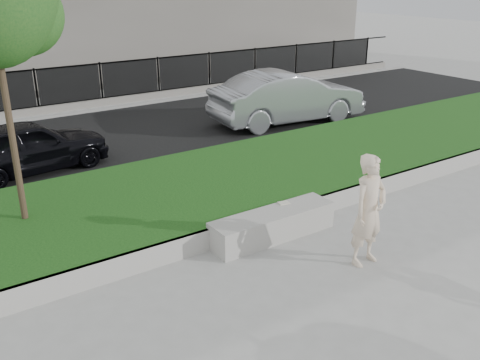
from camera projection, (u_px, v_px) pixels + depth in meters
ground at (277, 264)px, 8.85m from camera, size 90.00×90.00×0.00m
grass_bank at (188, 195)px, 11.08m from camera, size 34.00×4.00×0.40m
grass_kerb at (241, 230)px, 9.58m from camera, size 34.00×0.08×0.40m
street at (95, 139)px, 15.38m from camera, size 34.00×7.00×0.04m
far_pavement at (50, 107)px, 18.83m from camera, size 34.00×3.00×0.12m
iron_fence at (56, 99)px, 17.88m from camera, size 32.00×0.30×1.50m
stone_bench at (273, 225)px, 9.65m from camera, size 2.44×0.61×0.50m
man at (369, 210)px, 8.58m from camera, size 0.71×0.50×1.88m
book at (284, 203)px, 9.92m from camera, size 0.22×0.18×0.02m
car_dark at (27, 146)px, 12.58m from camera, size 3.90×1.96×1.27m
car_silver at (288, 97)px, 16.73m from camera, size 5.06×2.24×1.62m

